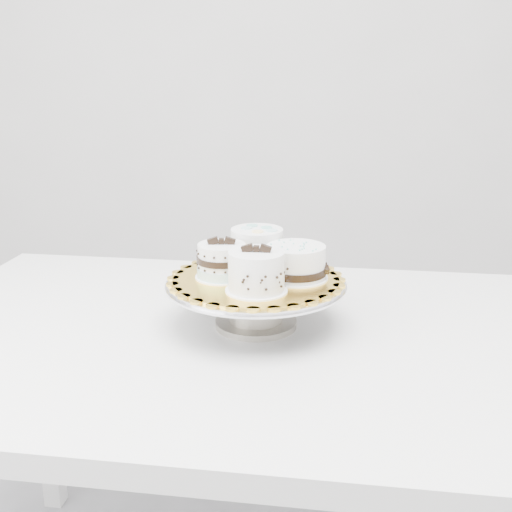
{
  "coord_description": "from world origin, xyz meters",
  "views": [
    {
      "loc": [
        0.15,
        -0.95,
        1.24
      ],
      "look_at": [
        0.12,
        0.21,
        0.89
      ],
      "focal_mm": 45.0,
      "sensor_mm": 36.0,
      "label": 1
    }
  ],
  "objects_px": {
    "cake_board": "(256,279)",
    "cake_dots": "(257,247)",
    "cake_swirl": "(256,272)",
    "cake_ribbon": "(296,263)",
    "cake_banded": "(222,262)",
    "cake_stand": "(256,295)",
    "table": "(231,364)"
  },
  "relations": [
    {
      "from": "cake_stand",
      "to": "cake_dots",
      "type": "height_order",
      "value": "cake_dots"
    },
    {
      "from": "cake_swirl",
      "to": "cake_dots",
      "type": "xyz_separation_m",
      "value": [
        -0.0,
        0.15,
        0.0
      ]
    },
    {
      "from": "cake_banded",
      "to": "cake_dots",
      "type": "xyz_separation_m",
      "value": [
        0.06,
        0.08,
        0.01
      ]
    },
    {
      "from": "cake_swirl",
      "to": "cake_ribbon",
      "type": "xyz_separation_m",
      "value": [
        0.07,
        0.08,
        -0.01
      ]
    },
    {
      "from": "cake_stand",
      "to": "cake_board",
      "type": "bearing_deg",
      "value": 0.0
    },
    {
      "from": "table",
      "to": "cake_banded",
      "type": "relative_size",
      "value": 13.61
    },
    {
      "from": "cake_board",
      "to": "cake_dots",
      "type": "bearing_deg",
      "value": 90.37
    },
    {
      "from": "cake_ribbon",
      "to": "cake_swirl",
      "type": "bearing_deg",
      "value": -139.8
    },
    {
      "from": "cake_dots",
      "to": "cake_ribbon",
      "type": "bearing_deg",
      "value": -31.65
    },
    {
      "from": "cake_dots",
      "to": "cake_ribbon",
      "type": "distance_m",
      "value": 0.11
    },
    {
      "from": "cake_stand",
      "to": "cake_banded",
      "type": "xyz_separation_m",
      "value": [
        -0.07,
        0.0,
        0.07
      ]
    },
    {
      "from": "cake_swirl",
      "to": "cake_ribbon",
      "type": "height_order",
      "value": "cake_swirl"
    },
    {
      "from": "table",
      "to": "cake_stand",
      "type": "bearing_deg",
      "value": 37.34
    },
    {
      "from": "cake_board",
      "to": "cake_dots",
      "type": "relative_size",
      "value": 2.51
    },
    {
      "from": "cake_board",
      "to": "cake_ribbon",
      "type": "height_order",
      "value": "cake_ribbon"
    },
    {
      "from": "cake_swirl",
      "to": "cake_banded",
      "type": "height_order",
      "value": "cake_swirl"
    },
    {
      "from": "cake_board",
      "to": "cake_swirl",
      "type": "bearing_deg",
      "value": -87.66
    },
    {
      "from": "cake_swirl",
      "to": "cake_stand",
      "type": "bearing_deg",
      "value": 96.92
    },
    {
      "from": "cake_stand",
      "to": "cake_ribbon",
      "type": "height_order",
      "value": "cake_ribbon"
    },
    {
      "from": "cake_swirl",
      "to": "cake_banded",
      "type": "distance_m",
      "value": 0.1
    },
    {
      "from": "cake_swirl",
      "to": "cake_dots",
      "type": "bearing_deg",
      "value": 95.89
    },
    {
      "from": "cake_swirl",
      "to": "cake_dots",
      "type": "distance_m",
      "value": 0.15
    },
    {
      "from": "cake_board",
      "to": "cake_swirl",
      "type": "xyz_separation_m",
      "value": [
        0.0,
        -0.07,
        0.04
      ]
    },
    {
      "from": "cake_banded",
      "to": "cake_ribbon",
      "type": "bearing_deg",
      "value": -2.14
    },
    {
      "from": "cake_stand",
      "to": "cake_board",
      "type": "distance_m",
      "value": 0.03
    },
    {
      "from": "cake_banded",
      "to": "cake_dots",
      "type": "distance_m",
      "value": 0.1
    },
    {
      "from": "table",
      "to": "cake_swirl",
      "type": "bearing_deg",
      "value": -33.76
    },
    {
      "from": "cake_dots",
      "to": "cake_banded",
      "type": "bearing_deg",
      "value": -116.73
    },
    {
      "from": "cake_board",
      "to": "cake_ribbon",
      "type": "xyz_separation_m",
      "value": [
        0.08,
        0.0,
        0.03
      ]
    },
    {
      "from": "cake_board",
      "to": "cake_banded",
      "type": "xyz_separation_m",
      "value": [
        -0.07,
        0.0,
        0.03
      ]
    },
    {
      "from": "table",
      "to": "cake_board",
      "type": "distance_m",
      "value": 0.17
    },
    {
      "from": "cake_dots",
      "to": "cake_stand",
      "type": "bearing_deg",
      "value": -76.51
    }
  ]
}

